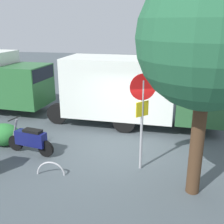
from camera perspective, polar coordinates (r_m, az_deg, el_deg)
ground_plane at (r=9.47m, az=1.32°, el=-8.68°), size 60.00×60.00×0.00m
box_truck_near at (r=11.59m, az=6.20°, el=4.72°), size 8.26×2.40×2.88m
motorcycle at (r=9.68m, az=-16.50°, el=-5.46°), size 1.80×0.65×1.20m
stop_sign at (r=7.90m, az=6.29°, el=0.93°), size 0.71×0.33×2.93m
street_tree at (r=6.64m, az=19.23°, el=13.98°), size 3.25×3.25×5.55m
bike_rack_hoop at (r=8.50m, az=-12.50°, el=-12.53°), size 0.85×0.14×0.85m
shrub_mid_verge at (r=10.74m, az=-21.51°, el=-4.35°), size 1.16×0.95×0.79m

